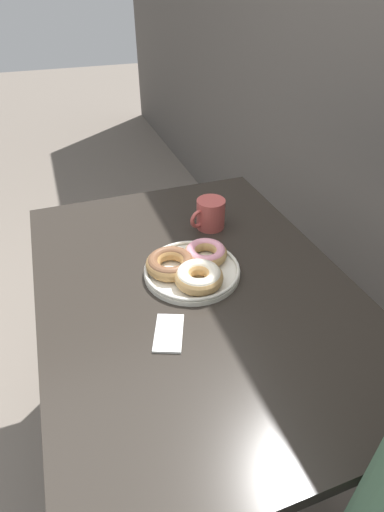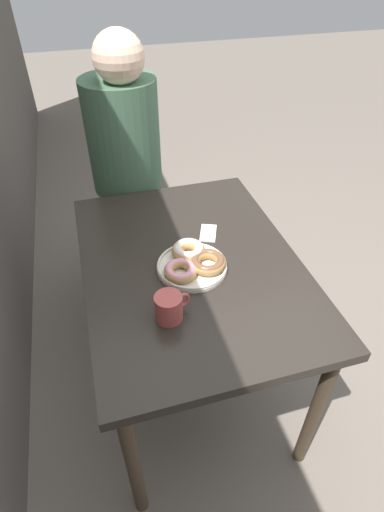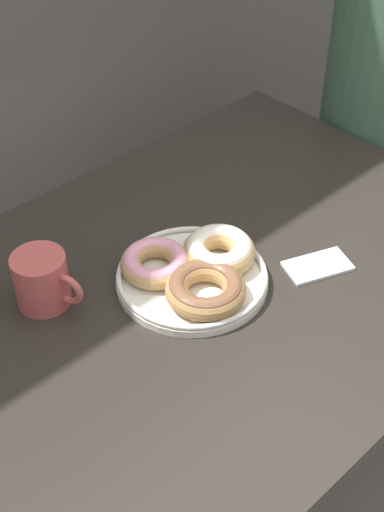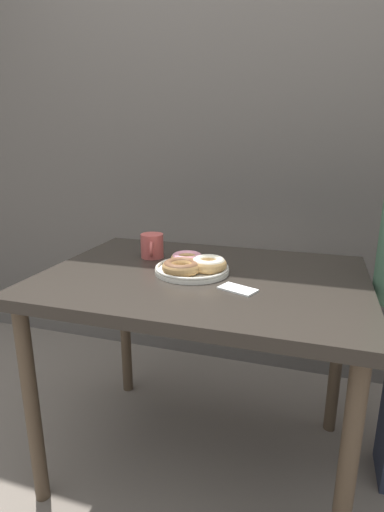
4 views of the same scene
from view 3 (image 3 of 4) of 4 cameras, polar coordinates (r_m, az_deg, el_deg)
name	(u,v)px [view 3 (image 3 of 4)]	position (r m, az deg, el deg)	size (l,w,h in m)	color
dining_table	(211,309)	(1.30, 1.55, -4.29)	(1.10, 0.80, 0.78)	#28231E
donut_plate	(195,270)	(1.20, 0.26, -1.17)	(0.26, 0.27, 0.06)	silver
coffee_mug	(42,280)	(1.18, -11.88, -1.88)	(0.09, 0.12, 0.09)	#B74C47
napkin	(318,266)	(1.27, 10.02, -0.79)	(0.13, 0.10, 0.01)	white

